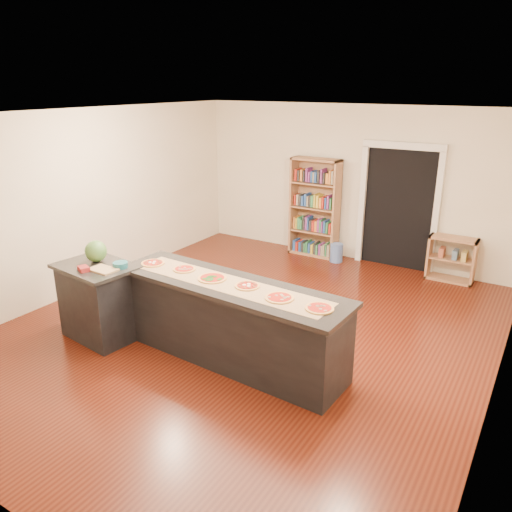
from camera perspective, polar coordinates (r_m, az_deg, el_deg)
The scene contains 18 objects.
room at distance 6.25m, azimuth -0.96°, elevation 2.94°, with size 6.00×7.00×2.80m.
doorway at distance 9.04m, azimuth 16.02°, elevation 6.06°, with size 1.40×0.09×2.21m.
kitchen_island at distance 5.94m, azimuth -3.06°, elevation -7.46°, with size 2.96×0.80×0.98m.
side_counter at distance 6.74m, azimuth -17.41°, elevation -4.92°, with size 1.00×0.73×0.99m.
bookshelf at distance 9.45m, azimuth 6.70°, elevation 5.50°, with size 0.92×0.33×1.84m, color #AC7A53.
low_shelf at distance 8.89m, azimuth 21.44°, elevation -0.32°, with size 0.75×0.32×0.75m, color #AC7A53.
waste_bin at distance 9.33m, azimuth 9.17°, elevation 0.38°, with size 0.24×0.24×0.34m, color #5170B6.
kraft_paper at distance 5.72m, azimuth -3.25°, elevation -3.18°, with size 2.57×0.46×0.00m, color tan.
watermelon at distance 6.64m, azimuth -17.84°, elevation 0.52°, with size 0.28×0.28×0.28m, color #144214.
cutting_board at distance 6.34m, azimuth -17.07°, elevation -1.50°, with size 0.34×0.23×0.02m, color tan.
package_red at distance 6.40m, azimuth -19.10°, elevation -1.38°, with size 0.15×0.11×0.05m, color maroon.
package_teal at distance 6.37m, azimuth -15.24°, elevation -0.99°, with size 0.18×0.18×0.07m, color #195966.
pizza_a at distance 6.45m, azimuth -11.70°, elevation -0.79°, with size 0.29×0.29×0.02m.
pizza_b at distance 6.18m, azimuth -8.20°, elevation -1.49°, with size 0.27×0.27×0.02m.
pizza_c at distance 5.86m, azimuth -5.02°, elevation -2.53°, with size 0.33×0.33×0.02m.
pizza_d at distance 5.63m, azimuth -1.00°, elevation -3.42°, with size 0.30×0.30×0.02m.
pizza_e at distance 5.33m, azimuth 2.70°, elevation -4.78°, with size 0.29×0.29×0.02m.
pizza_f at distance 5.13m, azimuth 7.27°, elevation -5.93°, with size 0.29×0.29×0.02m.
Camera 1 is at (3.24, -5.05, 3.17)m, focal length 35.00 mm.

